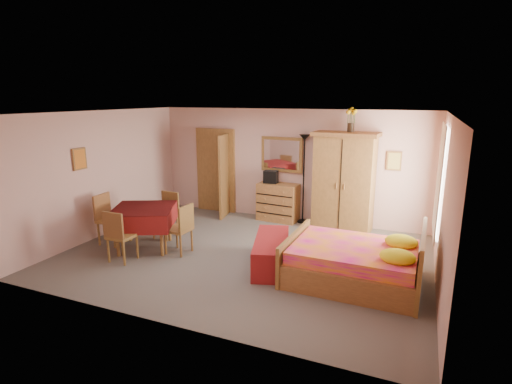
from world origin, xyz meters
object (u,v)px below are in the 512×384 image
at_px(wall_mirror, 282,154).
at_px(chair_south, 122,235).
at_px(sunflower_vase, 351,120).
at_px(bed, 354,252).
at_px(bench, 271,252).
at_px(chest_of_drawers, 278,202).
at_px(chair_west, 112,219).
at_px(floor_lamp, 304,179).
at_px(chair_north, 165,216).
at_px(stereo, 271,177).
at_px(wardrobe, 344,182).
at_px(chair_east, 178,229).
at_px(dining_table, 144,228).

height_order(wall_mirror, chair_south, wall_mirror).
relative_size(sunflower_vase, bed, 0.25).
bearing_deg(bench, sunflower_vase, 71.48).
height_order(wall_mirror, sunflower_vase, sunflower_vase).
distance_m(chest_of_drawers, chair_south, 3.76).
height_order(chair_south, chair_west, chair_west).
bearing_deg(chair_south, sunflower_vase, 45.24).
bearing_deg(floor_lamp, chair_west, -137.87).
bearing_deg(floor_lamp, chest_of_drawers, -170.79).
bearing_deg(chest_of_drawers, chair_west, -128.26).
bearing_deg(chest_of_drawers, bed, -44.84).
height_order(bed, chair_north, bed).
distance_m(stereo, floor_lamp, 0.78).
height_order(wardrobe, chair_east, wardrobe).
bearing_deg(sunflower_vase, stereo, 178.34).
bearing_deg(stereo, chest_of_drawers, -4.15).
relative_size(floor_lamp, bed, 0.99).
height_order(bench, dining_table, dining_table).
distance_m(chest_of_drawers, chair_east, 2.83).
xyz_separation_m(dining_table, chair_east, (0.74, 0.05, 0.07)).
relative_size(wardrobe, bed, 1.04).
distance_m(bench, chair_south, 2.67).
bearing_deg(sunflower_vase, chair_west, -147.05).
distance_m(floor_lamp, sunflower_vase, 1.72).
bearing_deg(chest_of_drawers, chair_north, -126.40).
relative_size(wall_mirror, bed, 0.50).
bearing_deg(chair_north, chair_east, 144.97).
relative_size(wall_mirror, bench, 0.69).
bearing_deg(chair_north, dining_table, 93.75).
xyz_separation_m(dining_table, chair_west, (-0.76, -0.04, 0.09)).
xyz_separation_m(bench, chair_north, (-2.54, 0.50, 0.22)).
height_order(sunflower_vase, bench, sunflower_vase).
xyz_separation_m(sunflower_vase, chair_south, (-3.37, -3.28, -1.93)).
bearing_deg(stereo, chair_west, -130.55).
height_order(chest_of_drawers, bed, bed).
bearing_deg(stereo, chair_north, -127.65).
bearing_deg(sunflower_vase, wardrobe, -151.09).
distance_m(bench, chair_north, 2.60).
relative_size(stereo, bed, 0.15).
bearing_deg(wardrobe, chair_west, -143.52).
xyz_separation_m(wardrobe, chair_east, (-2.57, -2.55, -0.60)).
distance_m(wardrobe, dining_table, 4.26).
height_order(stereo, chair_east, stereo).
bearing_deg(wardrobe, bed, -71.86).
relative_size(chest_of_drawers, floor_lamp, 0.46).
bearing_deg(chest_of_drawers, floor_lamp, 13.90).
distance_m(stereo, bed, 3.53).
xyz_separation_m(chest_of_drawers, floor_lamp, (0.58, 0.09, 0.58)).
xyz_separation_m(chest_of_drawers, stereo, (-0.19, 0.01, 0.59)).
bearing_deg(wall_mirror, bench, -69.80).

